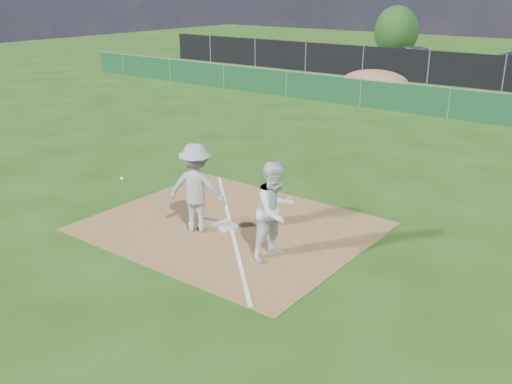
# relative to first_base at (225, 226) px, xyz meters

# --- Properties ---
(ground) EXTENTS (90.00, 90.00, 0.00)m
(ground) POSITION_rel_first_base_xyz_m (0.05, 9.14, -0.06)
(ground) COLOR #1F480F
(ground) RESTS_ON ground
(infield_dirt) EXTENTS (6.00, 5.00, 0.02)m
(infield_dirt) POSITION_rel_first_base_xyz_m (0.05, 0.14, -0.05)
(infield_dirt) COLOR brown
(infield_dirt) RESTS_ON ground
(foul_line) EXTENTS (5.01, 5.01, 0.01)m
(foul_line) POSITION_rel_first_base_xyz_m (0.05, 0.14, -0.04)
(foul_line) COLOR white
(foul_line) RESTS_ON infield_dirt
(green_fence) EXTENTS (44.00, 0.05, 1.20)m
(green_fence) POSITION_rel_first_base_xyz_m (0.05, 14.14, 0.54)
(green_fence) COLOR #0F391D
(green_fence) RESTS_ON ground
(dirt_mound) EXTENTS (3.38, 2.60, 1.17)m
(dirt_mound) POSITION_rel_first_base_xyz_m (-4.95, 17.64, 0.52)
(dirt_mound) COLOR olive
(dirt_mound) RESTS_ON ground
(black_fence) EXTENTS (46.00, 0.04, 1.80)m
(black_fence) POSITION_rel_first_base_xyz_m (0.05, 22.14, 0.84)
(black_fence) COLOR black
(black_fence) RESTS_ON ground
(first_base) EXTENTS (0.50, 0.50, 0.09)m
(first_base) POSITION_rel_first_base_xyz_m (0.00, 0.00, 0.00)
(first_base) COLOR silver
(first_base) RESTS_ON infield_dirt
(play_at_first) EXTENTS (2.84, 1.20, 1.99)m
(play_at_first) POSITION_rel_first_base_xyz_m (-0.38, -0.48, 0.95)
(play_at_first) COLOR #A7A7A9
(play_at_first) RESTS_ON infield_dirt
(runner) EXTENTS (0.93, 1.10, 2.01)m
(runner) POSITION_rel_first_base_xyz_m (1.73, -0.50, 0.94)
(runner) COLOR silver
(runner) RESTS_ON ground
(car_left) EXTENTS (4.69, 3.35, 1.48)m
(car_left) POSITION_rel_first_base_xyz_m (-6.76, 27.51, 0.69)
(car_left) COLOR #9C9EA4
(car_left) RESTS_ON parking_lot
(tree_left) EXTENTS (3.20, 3.20, 3.80)m
(tree_left) POSITION_rel_first_base_xyz_m (-10.19, 31.64, 1.89)
(tree_left) COLOR #382316
(tree_left) RESTS_ON ground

